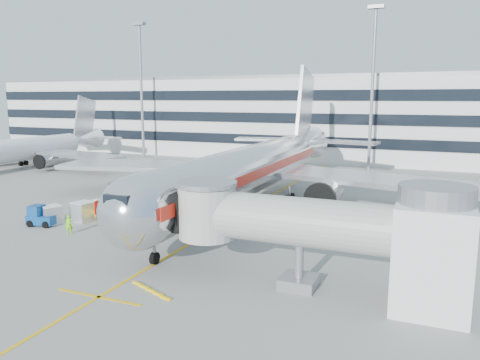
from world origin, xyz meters
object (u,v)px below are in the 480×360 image
at_px(main_jet, 255,167).
at_px(baggage_tug, 40,217).
at_px(belt_loader, 119,215).
at_px(cargo_container_right, 83,211).
at_px(ramp_worker, 69,225).
at_px(cargo_container_left, 102,207).
at_px(cargo_container_front, 52,215).

distance_m(main_jet, baggage_tug, 21.79).
height_order(belt_loader, cargo_container_right, belt_loader).
bearing_deg(main_jet, cargo_container_right, -135.86).
bearing_deg(belt_loader, ramp_worker, -105.68).
bearing_deg(cargo_container_left, main_jet, 36.58).
height_order(cargo_container_left, cargo_container_front, cargo_container_front).
relative_size(belt_loader, cargo_container_right, 2.33).
distance_m(cargo_container_left, ramp_worker, 7.04).
bearing_deg(cargo_container_right, belt_loader, 19.06).
xyz_separation_m(cargo_container_left, cargo_container_front, (-1.89, -4.79, 0.11)).
xyz_separation_m(main_jet, ramp_worker, (-10.87, -16.28, -3.38)).
bearing_deg(main_jet, ramp_worker, -123.73).
relative_size(belt_loader, cargo_container_front, 2.23).
bearing_deg(baggage_tug, cargo_container_right, 47.42).
xyz_separation_m(cargo_container_front, ramp_worker, (3.86, -1.96, -0.02)).
distance_m(baggage_tug, cargo_container_left, 6.12).
bearing_deg(cargo_container_left, ramp_worker, -73.73).
relative_size(cargo_container_left, cargo_container_right, 0.91).
relative_size(main_jet, ramp_worker, 29.77).
xyz_separation_m(baggage_tug, cargo_container_left, (2.45, 5.61, -0.06)).
distance_m(baggage_tug, cargo_container_front, 0.99).
bearing_deg(baggage_tug, belt_loader, 33.85).
relative_size(belt_loader, cargo_container_left, 2.55).
xyz_separation_m(baggage_tug, cargo_container_front, (0.56, 0.82, 0.05)).
height_order(cargo_container_front, ramp_worker, cargo_container_front).
bearing_deg(main_jet, belt_loader, -130.10).
distance_m(belt_loader, ramp_worker, 5.26).
height_order(baggage_tug, cargo_container_right, baggage_tug).
height_order(main_jet, belt_loader, main_jet).
bearing_deg(belt_loader, cargo_container_front, -149.61).
xyz_separation_m(main_jet, cargo_container_left, (-12.84, -9.53, -3.47)).
distance_m(cargo_container_right, ramp_worker, 4.35).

